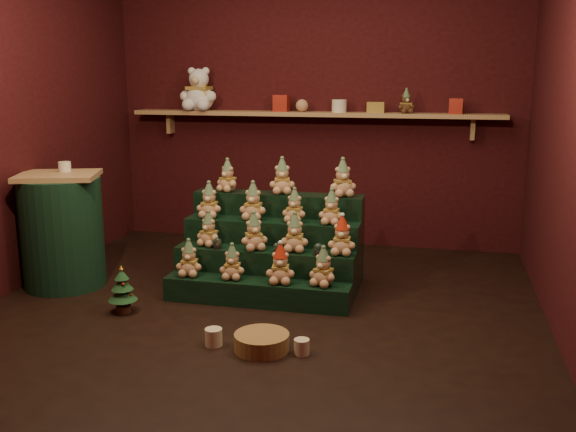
% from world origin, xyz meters
% --- Properties ---
extents(ground, '(4.00, 4.00, 0.00)m').
position_xyz_m(ground, '(0.00, 0.00, 0.00)').
color(ground, black).
rests_on(ground, ground).
extents(back_wall, '(4.00, 0.10, 2.80)m').
position_xyz_m(back_wall, '(0.00, 2.05, 1.40)').
color(back_wall, black).
rests_on(back_wall, ground).
extents(front_wall, '(4.00, 0.10, 2.80)m').
position_xyz_m(front_wall, '(0.00, -2.05, 1.40)').
color(front_wall, black).
rests_on(front_wall, ground).
extents(back_shelf, '(3.60, 0.26, 0.24)m').
position_xyz_m(back_shelf, '(0.00, 1.87, 1.29)').
color(back_shelf, tan).
rests_on(back_shelf, ground).
extents(riser_tier_front, '(1.40, 0.22, 0.18)m').
position_xyz_m(riser_tier_front, '(-0.05, 0.10, 0.09)').
color(riser_tier_front, black).
rests_on(riser_tier_front, ground).
extents(riser_tier_midfront, '(1.40, 0.22, 0.36)m').
position_xyz_m(riser_tier_midfront, '(-0.05, 0.32, 0.18)').
color(riser_tier_midfront, black).
rests_on(riser_tier_midfront, ground).
extents(riser_tier_midback, '(1.40, 0.22, 0.54)m').
position_xyz_m(riser_tier_midback, '(-0.05, 0.54, 0.27)').
color(riser_tier_midback, black).
rests_on(riser_tier_midback, ground).
extents(riser_tier_back, '(1.40, 0.22, 0.72)m').
position_xyz_m(riser_tier_back, '(-0.05, 0.76, 0.36)').
color(riser_tier_back, black).
rests_on(riser_tier_back, ground).
extents(teddy_0, '(0.22, 0.20, 0.28)m').
position_xyz_m(teddy_0, '(-0.58, 0.10, 0.32)').
color(teddy_0, tan).
rests_on(teddy_0, riser_tier_front).
extents(teddy_1, '(0.20, 0.18, 0.26)m').
position_xyz_m(teddy_1, '(-0.24, 0.10, 0.31)').
color(teddy_1, tan).
rests_on(teddy_1, riser_tier_front).
extents(teddy_2, '(0.23, 0.22, 0.29)m').
position_xyz_m(teddy_2, '(0.13, 0.09, 0.33)').
color(teddy_2, tan).
rests_on(teddy_2, riser_tier_front).
extents(teddy_3, '(0.25, 0.24, 0.28)m').
position_xyz_m(teddy_3, '(0.44, 0.10, 0.32)').
color(teddy_3, tan).
rests_on(teddy_3, riser_tier_front).
extents(teddy_4, '(0.23, 0.22, 0.27)m').
position_xyz_m(teddy_4, '(-0.51, 0.33, 0.49)').
color(teddy_4, tan).
rests_on(teddy_4, riser_tier_midfront).
extents(teddy_5, '(0.27, 0.26, 0.29)m').
position_xyz_m(teddy_5, '(-0.13, 0.30, 0.50)').
color(teddy_5, tan).
rests_on(teddy_5, riser_tier_midfront).
extents(teddy_6, '(0.22, 0.21, 0.29)m').
position_xyz_m(teddy_6, '(0.18, 0.33, 0.51)').
color(teddy_6, tan).
rests_on(teddy_6, riser_tier_midfront).
extents(teddy_7, '(0.21, 0.19, 0.29)m').
position_xyz_m(teddy_7, '(0.54, 0.32, 0.50)').
color(teddy_7, tan).
rests_on(teddy_7, riser_tier_midfront).
extents(teddy_8, '(0.21, 0.19, 0.28)m').
position_xyz_m(teddy_8, '(-0.57, 0.53, 0.68)').
color(teddy_8, tan).
rests_on(teddy_8, riser_tier_midback).
extents(teddy_9, '(0.21, 0.19, 0.30)m').
position_xyz_m(teddy_9, '(-0.21, 0.54, 0.69)').
color(teddy_9, tan).
rests_on(teddy_9, riser_tier_midback).
extents(teddy_10, '(0.20, 0.19, 0.26)m').
position_xyz_m(teddy_10, '(0.13, 0.53, 0.67)').
color(teddy_10, tan).
rests_on(teddy_10, riser_tier_midback).
extents(teddy_11, '(0.20, 0.18, 0.27)m').
position_xyz_m(teddy_11, '(0.43, 0.52, 0.67)').
color(teddy_11, tan).
rests_on(teddy_11, riser_tier_midback).
extents(teddy_12, '(0.24, 0.23, 0.26)m').
position_xyz_m(teddy_12, '(-0.48, 0.75, 0.85)').
color(teddy_12, tan).
rests_on(teddy_12, riser_tier_back).
extents(teddy_13, '(0.24, 0.23, 0.29)m').
position_xyz_m(teddy_13, '(-0.02, 0.75, 0.86)').
color(teddy_13, tan).
rests_on(teddy_13, riser_tier_back).
extents(teddy_14, '(0.27, 0.26, 0.30)m').
position_xyz_m(teddy_14, '(0.48, 0.75, 0.87)').
color(teddy_14, tan).
rests_on(teddy_14, riser_tier_back).
extents(snow_globe_a, '(0.07, 0.07, 0.09)m').
position_xyz_m(snow_globe_a, '(-0.41, 0.26, 0.41)').
color(snow_globe_a, black).
rests_on(snow_globe_a, riser_tier_midfront).
extents(snow_globe_b, '(0.06, 0.06, 0.08)m').
position_xyz_m(snow_globe_b, '(0.06, 0.26, 0.40)').
color(snow_globe_b, black).
rests_on(snow_globe_b, riser_tier_midfront).
extents(snow_globe_c, '(0.07, 0.07, 0.09)m').
position_xyz_m(snow_globe_c, '(0.38, 0.26, 0.41)').
color(snow_globe_c, black).
rests_on(snow_globe_c, riser_tier_midfront).
extents(side_table, '(0.73, 0.66, 0.92)m').
position_xyz_m(side_table, '(-1.68, 0.16, 0.45)').
color(side_table, tan).
rests_on(side_table, ground).
extents(table_ornament, '(0.10, 0.10, 0.08)m').
position_xyz_m(table_ornament, '(-1.68, 0.26, 0.95)').
color(table_ornament, beige).
rests_on(table_ornament, side_table).
extents(mini_christmas_tree, '(0.21, 0.21, 0.35)m').
position_xyz_m(mini_christmas_tree, '(-0.94, -0.29, 0.17)').
color(mini_christmas_tree, '#422517').
rests_on(mini_christmas_tree, ground).
extents(mug_left, '(0.11, 0.11, 0.11)m').
position_xyz_m(mug_left, '(-0.11, -0.69, 0.06)').
color(mug_left, beige).
rests_on(mug_left, ground).
extents(mug_right, '(0.10, 0.10, 0.10)m').
position_xyz_m(mug_right, '(0.46, -0.69, 0.05)').
color(mug_right, beige).
rests_on(mug_right, ground).
extents(wicker_basket, '(0.43, 0.43, 0.11)m').
position_xyz_m(wicker_basket, '(0.20, -0.69, 0.05)').
color(wicker_basket, olive).
rests_on(wicker_basket, ground).
extents(white_bear, '(0.38, 0.35, 0.53)m').
position_xyz_m(white_bear, '(-1.14, 1.84, 1.58)').
color(white_bear, white).
rests_on(white_bear, back_shelf).
extents(brown_bear, '(0.20, 0.19, 0.22)m').
position_xyz_m(brown_bear, '(0.89, 1.84, 1.43)').
color(brown_bear, '#4D3119').
rests_on(brown_bear, back_shelf).
extents(gift_tin_red_a, '(0.14, 0.14, 0.16)m').
position_xyz_m(gift_tin_red_a, '(-0.30, 1.85, 1.40)').
color(gift_tin_red_a, '#A52719').
rests_on(gift_tin_red_a, back_shelf).
extents(gift_tin_cream, '(0.14, 0.14, 0.12)m').
position_xyz_m(gift_tin_cream, '(0.27, 1.85, 1.38)').
color(gift_tin_cream, beige).
rests_on(gift_tin_cream, back_shelf).
extents(gift_tin_red_b, '(0.12, 0.12, 0.14)m').
position_xyz_m(gift_tin_red_b, '(1.34, 1.85, 1.39)').
color(gift_tin_red_b, '#A52719').
rests_on(gift_tin_red_b, back_shelf).
extents(shelf_plush_ball, '(0.12, 0.12, 0.12)m').
position_xyz_m(shelf_plush_ball, '(-0.10, 1.85, 1.38)').
color(shelf_plush_ball, tan).
rests_on(shelf_plush_ball, back_shelf).
extents(scarf_gift_box, '(0.16, 0.10, 0.10)m').
position_xyz_m(scarf_gift_box, '(0.61, 1.85, 1.37)').
color(scarf_gift_box, orange).
rests_on(scarf_gift_box, back_shelf).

